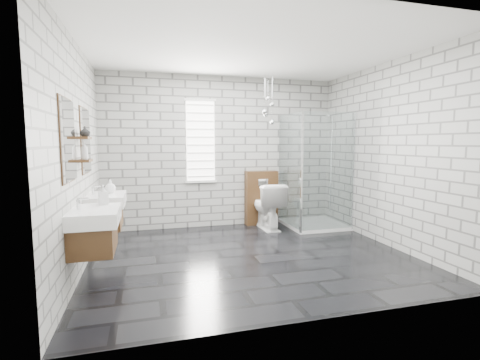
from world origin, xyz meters
name	(u,v)px	position (x,y,z in m)	size (l,w,h in m)	color
floor	(251,256)	(0.00, 0.00, -0.01)	(4.20, 3.60, 0.02)	black
ceiling	(252,49)	(0.00, 0.00, 2.71)	(4.20, 3.60, 0.02)	white
wall_back	(222,152)	(0.00, 1.81, 1.35)	(4.20, 0.02, 2.70)	#A6A6A1
wall_front	(316,165)	(0.00, -1.81, 1.35)	(4.20, 0.02, 2.70)	#A6A6A1
wall_left	(78,158)	(-2.11, 0.00, 1.35)	(0.02, 3.60, 2.70)	#A6A6A1
wall_right	(388,155)	(2.11, 0.00, 1.35)	(0.02, 3.60, 2.70)	#A6A6A1
vanity_left	(91,218)	(-1.91, -0.61, 0.76)	(0.47, 0.70, 1.57)	#4A2E16
vanity_right	(103,201)	(-1.91, 0.45, 0.76)	(0.47, 0.70, 1.57)	#4A2E16
shelf_lower	(84,161)	(-2.03, -0.05, 1.32)	(0.14, 0.30, 0.03)	#4A2E16
shelf_upper	(83,138)	(-2.03, -0.05, 1.58)	(0.14, 0.30, 0.03)	#4A2E16
window	(201,141)	(-0.40, 1.78, 1.55)	(0.56, 0.05, 1.48)	white
cistern_panel	(261,198)	(0.72, 1.70, 0.50)	(0.60, 0.20, 1.00)	#4A2E16
flush_plate	(263,182)	(0.72, 1.60, 0.80)	(0.18, 0.01, 0.12)	silver
shower_enclosure	(312,200)	(1.50, 1.18, 0.50)	(1.00, 1.00, 2.03)	white
pendant_cluster	(268,110)	(0.72, 1.38, 2.09)	(0.27, 0.23, 0.87)	silver
toilet	(267,206)	(0.72, 1.36, 0.41)	(0.46, 0.80, 0.82)	white
soap_bottle_a	(103,195)	(-1.81, -0.36, 0.96)	(0.10, 0.10, 0.22)	#B2B2B2
soap_bottle_b	(110,186)	(-1.82, 0.56, 0.94)	(0.14, 0.14, 0.18)	#B2B2B2
soap_bottle_c	(85,151)	(-2.02, -0.08, 1.44)	(0.08, 0.08, 0.20)	#B2B2B2
vase	(85,132)	(-2.02, 0.02, 1.66)	(0.12, 0.12, 0.12)	#B2B2B2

